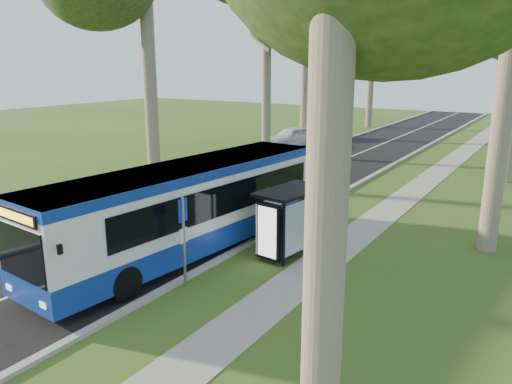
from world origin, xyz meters
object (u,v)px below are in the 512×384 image
bus (188,209)px  litter_bin (289,228)px  bus_stop_sign (183,232)px  car_white (292,137)px  bus_shelter (289,212)px  car_silver (324,132)px

bus → litter_bin: 3.91m
bus_stop_sign → car_white: bearing=108.4°
bus → bus_stop_sign: 2.65m
bus_stop_sign → bus_shelter: (1.49, 3.73, -0.09)m
bus → bus_shelter: size_ratio=4.23×
bus → litter_bin: bearing=55.2°
bus_shelter → litter_bin: bus_shelter is taller
bus → bus_stop_sign: bus is taller
bus_stop_sign → car_silver: bearing=104.0°
bus_stop_sign → car_white: (-9.52, 24.46, -0.91)m
bus → car_silver: 28.21m
bus → litter_bin: bus is taller
car_white → car_silver: (0.61, 4.88, -0.09)m
bus_stop_sign → car_silver: bus_stop_sign is taller
litter_bin → car_silver: 26.22m
litter_bin → car_white: bearing=118.0°
bus_stop_sign → bus_shelter: 4.01m
litter_bin → bus_shelter: bearing=-62.2°
bus → car_white: bus is taller
car_white → bus_stop_sign: bearing=-49.5°
bus → bus_shelter: 3.48m
litter_bin → car_white: car_white is taller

